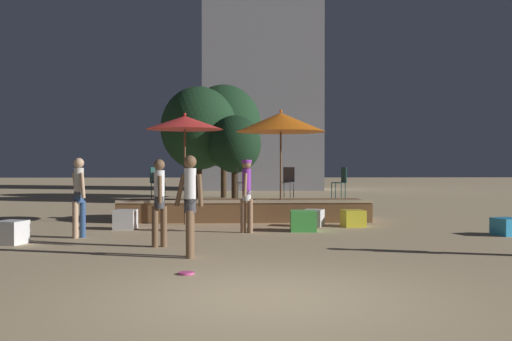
{
  "coord_description": "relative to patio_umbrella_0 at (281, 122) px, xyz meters",
  "views": [
    {
      "loc": [
        -0.32,
        -6.89,
        1.63
      ],
      "look_at": [
        0.0,
        4.01,
        1.5
      ],
      "focal_mm": 40.0,
      "sensor_mm": 36.0,
      "label": 1
    }
  ],
  "objects": [
    {
      "name": "person_3",
      "position": [
        -2.0,
        -5.77,
        -1.79
      ],
      "size": [
        0.51,
        0.3,
        1.78
      ],
      "rotation": [
        0.0,
        0.0,
        1.52
      ],
      "color": "brown",
      "rests_on": "ground"
    },
    {
      "name": "distant_building",
      "position": [
        0.3,
        20.4,
        4.22
      ],
      "size": [
        7.34,
        4.1,
        13.98
      ],
      "color": "gray",
      "rests_on": "ground"
    },
    {
      "name": "patio_umbrella_0",
      "position": [
        0.0,
        0.0,
        0.0
      ],
      "size": [
        2.48,
        2.48,
        3.12
      ],
      "color": "brown",
      "rests_on": "ground"
    },
    {
      "name": "background_tree_2",
      "position": [
        -1.32,
        7.73,
        -0.35
      ],
      "size": [
        2.15,
        2.15,
        3.62
      ],
      "color": "#3D2B1C",
      "rests_on": "ground"
    },
    {
      "name": "cube_seat_3",
      "position": [
        0.4,
        -1.95,
        -2.52
      ],
      "size": [
        0.64,
        0.64,
        0.5
      ],
      "rotation": [
        0.0,
        0.0,
        -0.05
      ],
      "color": "#4CC651",
      "rests_on": "ground"
    },
    {
      "name": "person_0",
      "position": [
        -4.67,
        -3.07,
        -1.81
      ],
      "size": [
        0.41,
        0.44,
        1.76
      ],
      "rotation": [
        0.0,
        0.0,
        3.89
      ],
      "color": "#2D4C7F",
      "rests_on": "ground"
    },
    {
      "name": "background_tree_1",
      "position": [
        -2.89,
        8.87,
        0.38
      ],
      "size": [
        3.25,
        3.25,
        4.95
      ],
      "color": "#3D2B1C",
      "rests_on": "ground"
    },
    {
      "name": "cube_seat_2",
      "position": [
        0.79,
        -0.91,
        -2.55
      ],
      "size": [
        0.62,
        0.62,
        0.44
      ],
      "rotation": [
        0.0,
        0.0,
        -0.38
      ],
      "color": "white",
      "rests_on": "ground"
    },
    {
      "name": "bistro_chair_1",
      "position": [
        -1.12,
        0.87,
        -1.6
      ],
      "size": [
        0.4,
        0.4,
        0.9
      ],
      "rotation": [
        0.0,
        0.0,
        1.56
      ],
      "color": "#47474C",
      "rests_on": "wooden_deck"
    },
    {
      "name": "ground_plane",
      "position": [
        -0.82,
        -8.8,
        -2.77
      ],
      "size": [
        120.0,
        120.0,
        0.0
      ],
      "primitive_type": "plane",
      "color": "tan"
    },
    {
      "name": "cube_seat_1",
      "position": [
        1.81,
        -1.0,
        -2.56
      ],
      "size": [
        0.61,
        0.61,
        0.43
      ],
      "rotation": [
        0.0,
        0.0,
        0.13
      ],
      "color": "yellow",
      "rests_on": "ground"
    },
    {
      "name": "cube_seat_0",
      "position": [
        4.97,
        -2.89,
        -2.58
      ],
      "size": [
        0.67,
        0.67,
        0.39
      ],
      "rotation": [
        0.0,
        0.0,
        0.29
      ],
      "color": "#2D9EDB",
      "rests_on": "ground"
    },
    {
      "name": "person_2",
      "position": [
        -2.71,
        -4.49,
        -1.84
      ],
      "size": [
        0.29,
        0.54,
        1.72
      ],
      "rotation": [
        0.0,
        0.0,
        3.34
      ],
      "color": "brown",
      "rests_on": "ground"
    },
    {
      "name": "person_4",
      "position": [
        -0.97,
        -2.25,
        -1.79
      ],
      "size": [
        0.29,
        0.52,
        1.73
      ],
      "rotation": [
        0.0,
        0.0,
        2.92
      ],
      "color": "#997051",
      "rests_on": "ground"
    },
    {
      "name": "bistro_chair_0",
      "position": [
        -3.57,
        0.81,
        -1.6
      ],
      "size": [
        0.42,
        0.42,
        0.9
      ],
      "rotation": [
        0.0,
        0.0,
        1.36
      ],
      "color": "#1E4C47",
      "rests_on": "wooden_deck"
    },
    {
      "name": "cube_seat_5",
      "position": [
        -3.98,
        -1.44,
        -2.53
      ],
      "size": [
        0.55,
        0.55,
        0.48
      ],
      "rotation": [
        0.0,
        0.0,
        -0.06
      ],
      "color": "white",
      "rests_on": "ground"
    },
    {
      "name": "frisbee_disc",
      "position": [
        -1.93,
        -7.28,
        -2.75
      ],
      "size": [
        0.23,
        0.23,
        0.03
      ],
      "color": "#E54C99",
      "rests_on": "ground"
    },
    {
      "name": "patio_umbrella_1",
      "position": [
        -2.6,
        -0.41,
        -0.05
      ],
      "size": [
        2.08,
        2.08,
        2.99
      ],
      "color": "brown",
      "rests_on": "ground"
    },
    {
      "name": "bistro_chair_2",
      "position": [
        1.82,
        0.75,
        -1.6
      ],
      "size": [
        0.42,
        0.41,
        0.9
      ],
      "rotation": [
        0.0,
        0.0,
        4.92
      ],
      "color": "#1E4C47",
      "rests_on": "wooden_deck"
    },
    {
      "name": "cube_seat_4",
      "position": [
        -5.77,
        -4.0,
        -2.53
      ],
      "size": [
        0.63,
        0.63,
        0.47
      ],
      "rotation": [
        0.0,
        0.0,
        -0.29
      ],
      "color": "white",
      "rests_on": "ground"
    },
    {
      "name": "bistro_chair_3",
      "position": [
        0.31,
        1.17,
        -1.6
      ],
      "size": [
        0.45,
        0.45,
        0.9
      ],
      "rotation": [
        0.0,
        0.0,
        5.86
      ],
      "color": "#47474C",
      "rests_on": "wooden_deck"
    },
    {
      "name": "background_tree_0",
      "position": [
        -1.89,
        11.73,
        0.67
      ],
      "size": [
        3.59,
        3.59,
        5.43
      ],
      "color": "#3D2B1C",
      "rests_on": "ground"
    },
    {
      "name": "wooden_deck",
      "position": [
        -1.0,
        0.99,
        -2.49
      ],
      "size": [
        7.06,
        2.23,
        0.63
      ],
      "color": "brown",
      "rests_on": "ground"
    }
  ]
}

